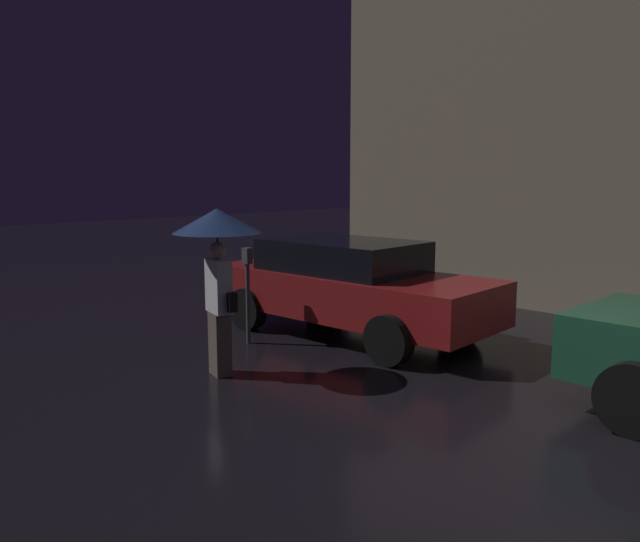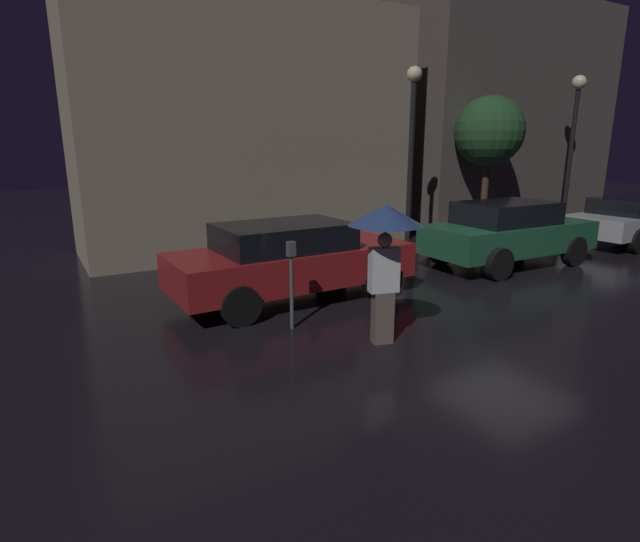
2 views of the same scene
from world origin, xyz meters
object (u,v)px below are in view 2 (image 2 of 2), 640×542
parked_car_red (290,259)px  pedestrian_with_umbrella (385,233)px  parked_car_green (508,232)px  parked_car_silver (634,219)px  street_lamp_near (412,134)px  street_lamp_far (574,122)px  parking_meter (291,276)px

parked_car_red → pedestrian_with_umbrella: (0.17, -2.53, 0.83)m
parked_car_green → pedestrian_with_umbrella: (-5.39, -2.32, 0.79)m
parked_car_silver → street_lamp_near: bearing=158.9°
parked_car_green → street_lamp_far: bearing=26.0°
parked_car_red → street_lamp_far: (11.65, 2.50, 2.71)m
parking_meter → street_lamp_far: size_ratio=0.28×
pedestrian_with_umbrella → parking_meter: pedestrian_with_umbrella is taller
parked_car_red → parked_car_silver: bearing=-2.4°
pedestrian_with_umbrella → street_lamp_far: bearing=-140.3°
street_lamp_near → parked_car_red: bearing=-154.9°
pedestrian_with_umbrella → parking_meter: bearing=-37.3°
parked_car_green → street_lamp_far: 7.18m
parked_car_green → pedestrian_with_umbrella: size_ratio=2.11×
street_lamp_far → parked_car_green: bearing=-156.0°
parked_car_silver → pedestrian_with_umbrella: 10.95m
parked_car_silver → parking_meter: (-11.52, -1.17, 0.13)m
street_lamp_near → street_lamp_far: size_ratio=0.94×
pedestrian_with_umbrella → parking_meter: size_ratio=1.45×
parked_car_green → parked_car_silver: parked_car_green is taller
parked_car_silver → street_lamp_near: size_ratio=0.93×
pedestrian_with_umbrella → street_lamp_far: size_ratio=0.40×
parking_meter → street_lamp_far: 13.19m
parked_car_red → street_lamp_near: bearing=23.8°
parked_car_silver → street_lamp_near: 7.11m
parked_car_green → street_lamp_far: street_lamp_far is taller
parked_car_silver → pedestrian_with_umbrella: bearing=-168.6°
parked_car_red → street_lamp_near: street_lamp_near is taller
parked_car_silver → pedestrian_with_umbrella: (-10.67, -2.32, 0.87)m
parked_car_green → parking_meter: parked_car_green is taller
parking_meter → street_lamp_near: size_ratio=0.30×
parking_meter → street_lamp_near: bearing=33.9°
street_lamp_far → street_lamp_near: bearing=-177.0°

